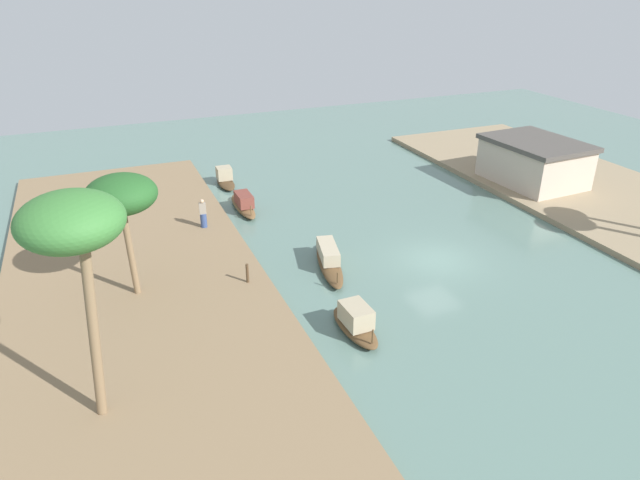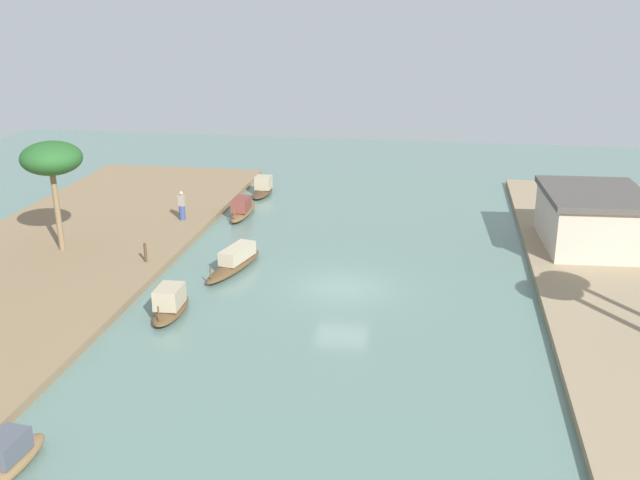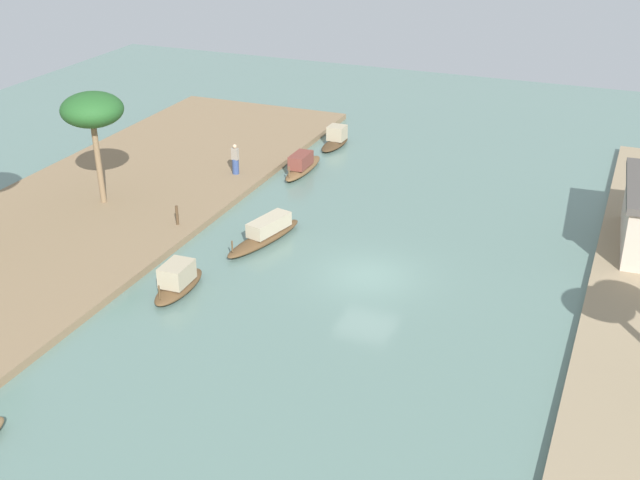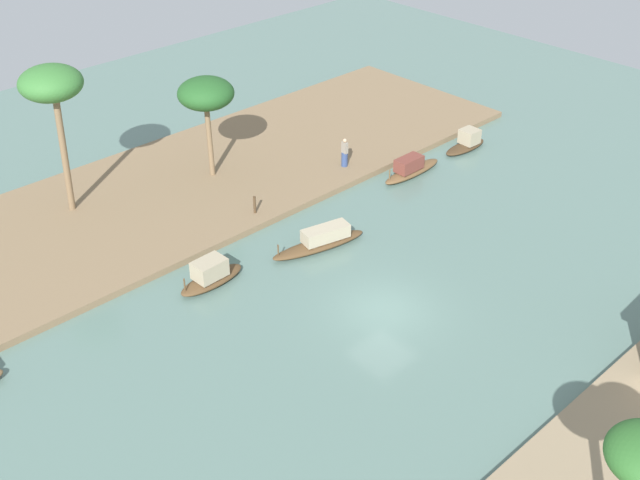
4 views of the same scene
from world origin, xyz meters
name	(u,v)px [view 2 (image 2 of 4)]	position (x,y,z in m)	size (l,w,h in m)	color
river_water	(342,287)	(0.00, 0.00, 0.00)	(71.81, 71.81, 0.00)	slate
riverbank_left	(44,266)	(0.00, -14.86, 0.17)	(42.08, 12.01, 0.34)	#846B4C
sampan_foreground	(263,188)	(-15.49, -7.46, 0.43)	(3.30, 1.17, 1.22)	#47331E
sampan_upstream_small	(242,209)	(-10.43, -7.52, 0.44)	(4.37, 1.00, 1.19)	brown
sampan_midstream	(235,261)	(-1.48, -5.51, 0.42)	(5.14, 2.17, 1.10)	brown
sampan_with_tall_canopy	(170,304)	(4.26, -6.76, 0.50)	(3.41, 1.27, 1.30)	brown
sampan_downstream_large	(8,460)	(15.52, -7.52, 0.45)	(3.38, 1.21, 1.20)	brown
person_on_near_bank	(182,208)	(-8.07, -10.50, 1.05)	(0.40, 0.40, 1.70)	#33477A
mooring_post	(145,252)	(-0.94, -9.92, 0.82)	(0.14, 0.14, 0.96)	#4C3823
palm_tree_left_near	(51,159)	(-1.95, -14.90, 5.10)	(3.04, 3.04, 5.66)	#7F6647
riverside_building	(593,218)	(-7.06, 12.17, 1.83)	(6.82, 5.43, 2.94)	#C6B29E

